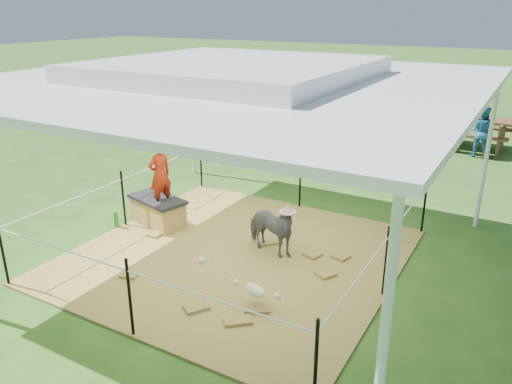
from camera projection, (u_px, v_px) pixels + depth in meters
The scene contains 13 objects.
ground at pixel (236, 256), 7.58m from camera, with size 90.00×90.00×0.00m, color #2D5919.
hay_patch at pixel (236, 255), 7.57m from camera, with size 4.60×4.60×0.03m, color brown.
canopy_tent at pixel (234, 76), 6.64m from camera, with size 6.30×6.30×2.90m.
rope_fence at pixel (236, 217), 7.35m from camera, with size 4.54×4.54×1.00m.
straw_bale at pixel (158, 212), 8.57m from camera, with size 0.97×0.49×0.43m, color #AB7B3E.
dark_cloth at pixel (157, 199), 8.48m from camera, with size 1.04×0.54×0.05m, color black.
woman at pixel (160, 169), 8.24m from camera, with size 0.43×0.28×1.17m, color red.
green_bottle at pixel (116, 219), 8.48m from camera, with size 0.08×0.08×0.27m, color #1C7E26.
pony at pixel (270, 229), 7.47m from camera, with size 0.43×0.95×0.81m, color #454449.
pink_hat at pixel (270, 201), 7.31m from camera, with size 0.25×0.25×0.12m, color pink.
foal at pixel (256, 288), 6.18m from camera, with size 0.92×0.51×0.51m, color beige, non-canonical shape.
picnic_table_near at pixel (470, 133), 13.26m from camera, with size 1.99×1.44×0.83m, color brown.
distant_person at pixel (481, 132), 12.41m from camera, with size 0.63×0.49×1.29m, color #2D69A9.
Camera 1 is at (3.61, -5.73, 3.56)m, focal length 35.00 mm.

